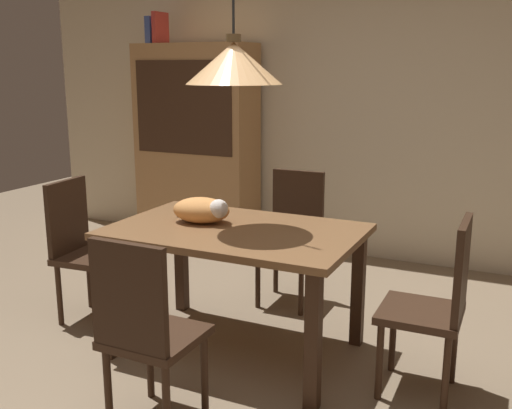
# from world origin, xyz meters

# --- Properties ---
(ground) EXTENTS (10.00, 10.00, 0.00)m
(ground) POSITION_xyz_m (0.00, 0.00, 0.00)
(ground) COLOR #847056
(back_wall) EXTENTS (6.40, 0.10, 2.90)m
(back_wall) POSITION_xyz_m (0.00, 2.65, 1.45)
(back_wall) COLOR beige
(back_wall) RESTS_ON ground
(dining_table) EXTENTS (1.40, 0.90, 0.75)m
(dining_table) POSITION_xyz_m (-0.06, 0.50, 0.65)
(dining_table) COLOR brown
(dining_table) RESTS_ON ground
(chair_right_side) EXTENTS (0.41, 0.41, 0.93)m
(chair_right_side) POSITION_xyz_m (1.07, 0.50, 0.51)
(chair_right_side) COLOR #382316
(chair_right_side) RESTS_ON ground
(chair_near_front) EXTENTS (0.40, 0.40, 0.93)m
(chair_near_front) POSITION_xyz_m (-0.06, -0.38, 0.51)
(chair_near_front) COLOR #382316
(chair_near_front) RESTS_ON ground
(chair_left_side) EXTENTS (0.43, 0.43, 0.93)m
(chair_left_side) POSITION_xyz_m (-1.19, 0.50, 0.51)
(chair_left_side) COLOR #382316
(chair_left_side) RESTS_ON ground
(chair_far_back) EXTENTS (0.40, 0.40, 0.93)m
(chair_far_back) POSITION_xyz_m (-0.06, 1.38, 0.51)
(chair_far_back) COLOR #382316
(chair_far_back) RESTS_ON ground
(cat_sleeping) EXTENTS (0.40, 0.28, 0.16)m
(cat_sleeping) POSITION_xyz_m (-0.29, 0.53, 0.83)
(cat_sleeping) COLOR #E59951
(cat_sleeping) RESTS_ON dining_table
(pendant_lamp) EXTENTS (0.52, 0.52, 1.30)m
(pendant_lamp) POSITION_xyz_m (-0.06, 0.50, 1.66)
(pendant_lamp) COLOR #E0A86B
(hutch_bookcase) EXTENTS (1.12, 0.45, 1.85)m
(hutch_bookcase) POSITION_xyz_m (-1.40, 2.32, 0.89)
(hutch_bookcase) COLOR #A87A4C
(hutch_bookcase) RESTS_ON ground
(book_blue_wide) EXTENTS (0.06, 0.24, 0.24)m
(book_blue_wide) POSITION_xyz_m (-1.82, 2.32, 1.97)
(book_blue_wide) COLOR #384C93
(book_blue_wide) RESTS_ON hutch_bookcase
(book_red_tall) EXTENTS (0.04, 0.22, 0.28)m
(book_red_tall) POSITION_xyz_m (-1.76, 2.32, 1.99)
(book_red_tall) COLOR #B73833
(book_red_tall) RESTS_ON hutch_bookcase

